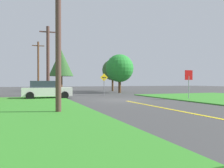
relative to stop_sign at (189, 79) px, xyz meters
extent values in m
plane|color=#3D3D3D|center=(-5.65, 1.50, -1.81)|extent=(120.00, 120.00, 0.00)
cube|color=yellow|center=(-5.65, -6.50, -1.80)|extent=(0.20, 14.00, 0.01)
cylinder|color=#9EA0A8|center=(0.00, 0.00, -0.79)|extent=(0.07, 0.07, 2.03)
cube|color=red|center=(0.00, 0.00, 0.31)|extent=(0.84, 0.09, 0.84)
cube|color=white|center=(-11.33, 5.42, -1.17)|extent=(4.38, 1.94, 0.76)
cube|color=#2D3842|center=(-11.60, 5.43, -0.49)|extent=(2.44, 1.63, 0.60)
cylinder|color=black|center=(-9.82, 6.18, -1.47)|extent=(0.69, 0.26, 0.68)
cylinder|color=black|center=(-9.91, 4.50, -1.47)|extent=(0.69, 0.26, 0.68)
cylinder|color=black|center=(-12.74, 6.33, -1.47)|extent=(0.69, 0.26, 0.68)
cylinder|color=black|center=(-12.83, 4.65, -1.47)|extent=(0.69, 0.26, 0.68)
cylinder|color=brown|center=(-11.60, -4.49, 1.70)|extent=(0.27, 0.27, 7.02)
cylinder|color=brown|center=(-10.93, 9.69, 2.01)|extent=(0.35, 0.35, 7.63)
cube|color=brown|center=(-10.93, 9.69, 5.21)|extent=(1.80, 0.24, 0.12)
cylinder|color=brown|center=(-11.54, 19.86, 2.03)|extent=(0.28, 0.28, 7.67)
cube|color=brown|center=(-11.54, 19.86, 5.25)|extent=(1.80, 0.16, 0.12)
cylinder|color=slate|center=(-5.05, 7.84, -0.79)|extent=(0.08, 0.08, 2.03)
cube|color=yellow|center=(-5.05, 7.84, 0.22)|extent=(0.90, 0.10, 0.91)
cube|color=black|center=(-5.05, 7.84, 0.22)|extent=(0.45, 0.07, 0.10)
cylinder|color=brown|center=(-7.65, 23.27, -0.52)|extent=(0.47, 0.47, 2.56)
cone|color=#2E5D28|center=(-7.65, 23.27, 3.07)|extent=(4.21, 4.21, 4.63)
cylinder|color=brown|center=(0.26, 18.97, -0.72)|extent=(0.32, 0.32, 2.17)
sphere|color=#36612F|center=(0.26, 18.97, 1.75)|extent=(3.48, 3.48, 3.48)
cylinder|color=brown|center=(-0.96, 13.05, -0.85)|extent=(0.39, 0.39, 1.91)
sphere|color=#26892F|center=(-0.96, 13.05, 1.66)|extent=(3.90, 3.90, 3.90)
camera|label=1|loc=(-12.95, -15.27, -0.31)|focal=35.09mm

